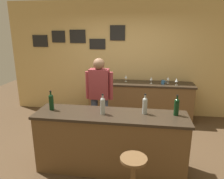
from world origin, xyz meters
TOP-DOWN VIEW (x-y plane):
  - ground_plane at (0.00, 0.00)m, footprint 10.00×10.00m
  - back_wall at (-0.02, 2.03)m, footprint 6.00×0.09m
  - bar_counter at (0.00, -0.40)m, footprint 2.27×0.60m
  - side_counter at (0.40, 1.65)m, footprint 2.46×0.56m
  - bartender at (-0.35, 0.48)m, footprint 0.52×0.21m
  - bar_stool at (0.38, -1.11)m, footprint 0.32×0.32m
  - wine_bottle_a at (-0.93, -0.37)m, footprint 0.07×0.07m
  - wine_bottle_b at (-0.11, -0.42)m, footprint 0.07×0.07m
  - wine_bottle_c at (0.50, -0.32)m, footprint 0.07×0.07m
  - wine_bottle_d at (0.95, -0.31)m, footprint 0.07×0.07m
  - wine_glass_a at (-0.59, 1.56)m, footprint 0.07×0.07m
  - wine_glass_b at (0.04, 1.74)m, footprint 0.07×0.07m
  - wine_glass_c at (0.64, 1.62)m, footprint 0.07×0.07m
  - wine_glass_d at (1.03, 1.69)m, footprint 0.07×0.07m
  - wine_glass_e at (1.20, 1.55)m, footprint 0.07×0.07m
  - coffee_mug at (0.91, 1.59)m, footprint 0.13×0.08m

SIDE VIEW (x-z plane):
  - ground_plane at x=0.00m, z-range 0.00..0.00m
  - side_counter at x=0.40m, z-range 0.00..0.90m
  - bar_stool at x=0.38m, z-range 0.12..0.80m
  - bar_counter at x=0.00m, z-range 0.00..0.92m
  - bartender at x=-0.35m, z-range 0.13..1.75m
  - coffee_mug at x=0.91m, z-range 0.90..1.00m
  - wine_glass_a at x=-0.59m, z-range 0.93..1.09m
  - wine_glass_b at x=0.04m, z-range 0.93..1.09m
  - wine_glass_c at x=0.64m, z-range 0.93..1.09m
  - wine_glass_d at x=1.03m, z-range 0.93..1.09m
  - wine_glass_e at x=1.20m, z-range 0.93..1.09m
  - wine_bottle_a at x=-0.93m, z-range 0.90..1.21m
  - wine_bottle_b at x=-0.11m, z-range 0.90..1.21m
  - wine_bottle_c at x=0.50m, z-range 0.90..1.21m
  - wine_bottle_d at x=0.95m, z-range 0.90..1.21m
  - back_wall at x=-0.02m, z-range 0.01..2.81m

